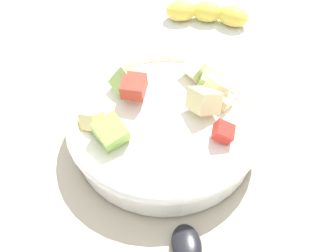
{
  "coord_description": "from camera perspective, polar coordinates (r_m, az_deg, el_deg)",
  "views": [
    {
      "loc": [
        -0.44,
        -0.02,
        0.55
      ],
      "look_at": [
        -0.0,
        -0.0,
        0.04
      ],
      "focal_mm": 53.23,
      "sensor_mm": 36.0,
      "label": 1
    }
  ],
  "objects": [
    {
      "name": "salad_bowl",
      "position": [
        0.68,
        0.01,
        -0.16
      ],
      "size": [
        0.27,
        0.27,
        0.09
      ],
      "color": "white",
      "rests_on": "placemat"
    },
    {
      "name": "placemat",
      "position": [
        0.71,
        -0.3,
        -1.81
      ],
      "size": [
        0.47,
        0.33,
        0.01
      ],
      "primitive_type": "cube",
      "color": "#BCB299",
      "rests_on": "ground_plane"
    },
    {
      "name": "banana_whole",
      "position": [
        0.9,
        4.5,
        12.79
      ],
      "size": [
        0.06,
        0.15,
        0.04
      ],
      "color": "yellow",
      "rests_on": "ground_plane"
    },
    {
      "name": "ground_plane",
      "position": [
        0.71,
        -0.3,
        -1.96
      ],
      "size": [
        2.4,
        2.4,
        0.0
      ],
      "primitive_type": "plane",
      "color": "silver"
    }
  ]
}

